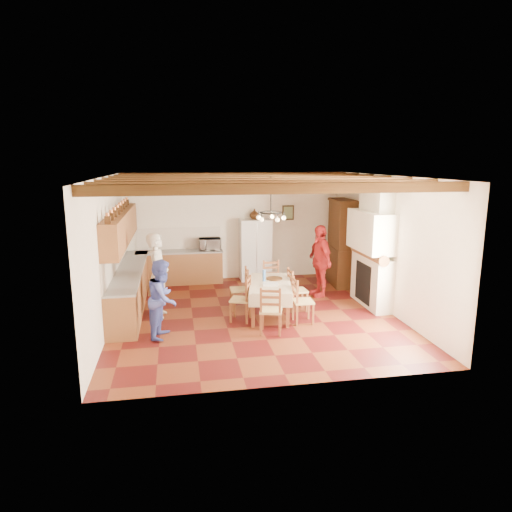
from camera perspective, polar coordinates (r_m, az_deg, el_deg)
The scene contains 31 objects.
floor at distance 10.09m, azimuth -0.26°, elevation -7.39°, with size 6.00×6.50×0.02m, color #4A0F0E.
ceiling at distance 9.52m, azimuth -0.28°, elevation 10.02°, with size 6.00×6.50×0.02m, color white.
wall_back at distance 12.87m, azimuth -2.75°, elevation 3.77°, with size 6.00×0.02×3.00m, color #F2E4CD.
wall_front at distance 6.59m, azimuth 4.57°, elevation -4.23°, with size 6.00×0.02×3.00m, color #F2E4CD.
wall_left at distance 9.66m, azimuth -18.16°, elevation 0.42°, with size 0.02×6.50×3.00m, color #F2E4CD.
wall_right at distance 10.62m, azimuth 15.96°, elevation 1.56°, with size 0.02×6.50×3.00m, color #F2E4CD.
ceiling_beams at distance 9.52m, azimuth -0.28°, elevation 9.42°, with size 6.00×6.30×0.16m, color #3A1C0D, non-canonical shape.
lower_cabinets_left at distance 10.88m, azimuth -15.43°, elevation -3.96°, with size 0.60×4.30×0.86m, color brown.
lower_cabinets_back at distance 12.66m, azimuth -9.49°, elevation -1.45°, with size 2.30×0.60×0.86m, color brown.
countertop_left at distance 10.77m, azimuth -15.57°, elevation -1.65°, with size 0.62×4.30×0.04m, color slate.
countertop_back at distance 12.57m, azimuth -9.56°, elevation 0.54°, with size 2.34×0.62×0.04m, color slate.
backsplash_left at distance 10.73m, azimuth -17.17°, elevation -0.04°, with size 0.03×4.30×0.60m, color beige.
backsplash_back at distance 12.79m, azimuth -9.62°, elevation 2.20°, with size 2.30×0.03×0.60m, color beige.
upper_cabinets at distance 10.60m, azimuth -16.53°, elevation 3.43°, with size 0.35×4.20×0.70m, color brown.
fireplace at distance 10.69m, azimuth 14.07°, elevation 1.19°, with size 0.56×1.60×2.80m, color beige, non-canonical shape.
wall_picture at distance 13.08m, azimuth 4.03°, elevation 5.43°, with size 0.34×0.03×0.42m, color #332714.
refrigerator at distance 12.85m, azimuth -0.16°, elevation 0.86°, with size 0.86×0.70×1.71m, color white.
hutch at distance 12.44m, azimuth 10.66°, elevation 1.67°, with size 0.53×1.27×2.31m, color #37210E, non-canonical shape.
dining_table at distance 9.86m, azimuth 1.80°, elevation -3.78°, with size 1.18×1.83×0.74m.
chandelier at distance 9.55m, azimuth 1.86°, elevation 5.45°, with size 0.47×0.47×0.03m, color black.
chair_left_near at distance 9.59m, azimuth -1.95°, elevation -5.36°, with size 0.42×0.40×0.96m, color brown, non-canonical shape.
chair_left_far at distance 10.31m, azimuth -2.10°, elevation -4.10°, with size 0.42×0.40×0.96m, color brown, non-canonical shape.
chair_right_near at distance 9.52m, azimuth 5.91°, elevation -5.53°, with size 0.42×0.40×0.96m, color brown, non-canonical shape.
chair_right_far at distance 10.28m, azimuth 5.20°, elevation -4.20°, with size 0.42×0.40×0.96m, color brown, non-canonical shape.
chair_end_near at distance 8.91m, azimuth 1.88°, elevation -6.71°, with size 0.42×0.40×0.96m, color brown, non-canonical shape.
chair_end_far at distance 10.92m, azimuth 2.05°, elevation -3.18°, with size 0.42×0.40×0.96m, color brown, non-canonical shape.
person_man at distance 9.97m, azimuth -12.13°, elevation -2.34°, with size 0.67×0.44×1.83m, color beige.
person_woman_blue at distance 8.84m, azimuth -11.57°, elevation -5.23°, with size 0.73×0.57×1.51m, color #4653AB.
person_woman_red at distance 11.34m, azimuth 7.97°, elevation -0.59°, with size 1.04×0.43×1.78m, color red.
microwave at distance 12.57m, azimuth -5.76°, elevation 1.49°, with size 0.58×0.39×0.32m, color silver.
fridge_vase at distance 12.70m, azimuth -0.19°, elevation 5.28°, with size 0.27×0.27×0.29m, color #37210E.
Camera 1 is at (-1.62, -9.38, 3.33)m, focal length 32.00 mm.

